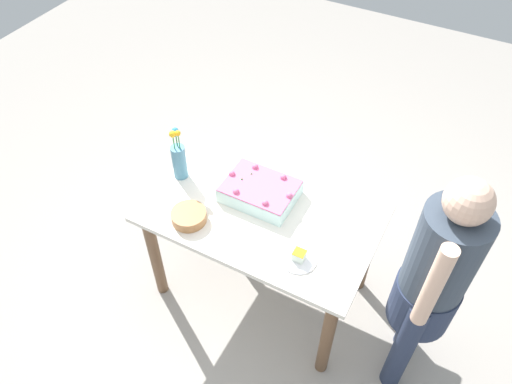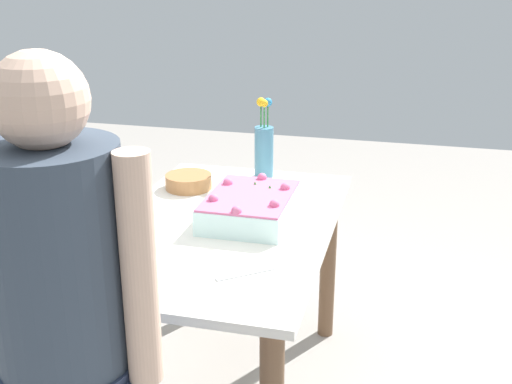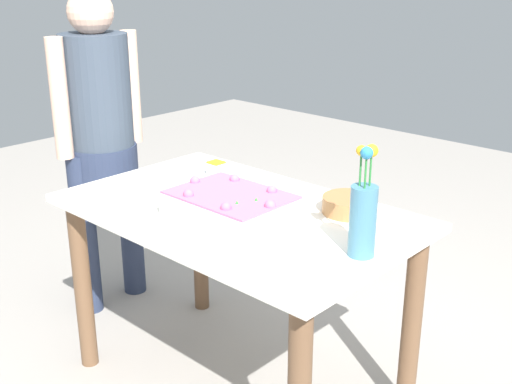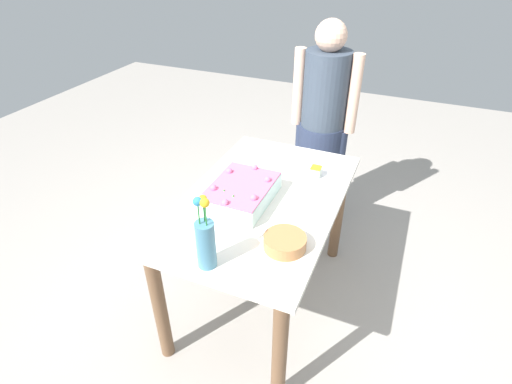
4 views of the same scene
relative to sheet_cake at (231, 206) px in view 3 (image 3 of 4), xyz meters
The scene contains 8 objects.
ground_plane 0.81m from the sheet_cake, 55.58° to the right, with size 8.00×8.00×0.00m, color #A29B93.
dining_table 0.22m from the sheet_cake, 55.58° to the right, with size 1.27×0.79×0.76m.
sheet_cake is the anchor object (origin of this frame).
serving_plate_with_slice 0.48m from the sheet_cake, 37.76° to the right, with size 0.19×0.19×0.06m.
cake_knife 0.44m from the sheet_cake, 13.01° to the left, with size 0.19×0.02×0.00m, color silver.
flower_vase 0.50m from the sheet_cake, behind, with size 0.08×0.08×0.35m.
fruit_bowl 0.42m from the sheet_cake, 127.91° to the right, with size 0.19×0.19×0.06m, color #B57745.
person_standing 1.01m from the sheet_cake, ahead, with size 0.31×0.45×1.49m.
Camera 3 is at (-1.52, 1.53, 1.59)m, focal length 45.00 mm.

